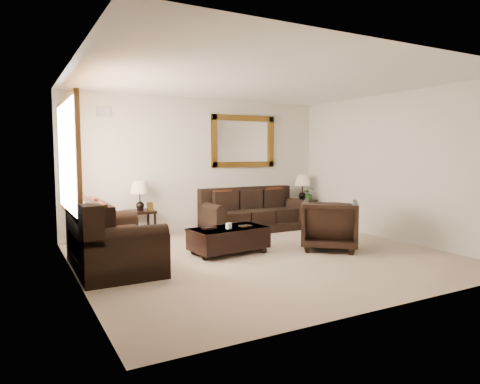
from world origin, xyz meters
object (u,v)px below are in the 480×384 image
loveseat (109,243)px  end_table_right (302,192)px  armchair (330,222)px  end_table_left (140,201)px  sofa (253,215)px  coffee_table (229,237)px

loveseat → end_table_right: end_table_right is taller
end_table_right → armchair: (-1.13, -2.28, -0.27)m
end_table_left → end_table_right: size_ratio=0.99×
loveseat → armchair: 3.54m
sofa → end_table_left: 2.36m
end_table_right → loveseat: bearing=-159.0°
loveseat → end_table_right: bearing=-69.0°
end_table_left → end_table_right: end_table_right is taller
sofa → coffee_table: sofa is taller
sofa → loveseat: loveseat is taller
sofa → end_table_left: size_ratio=1.95×
coffee_table → sofa: bearing=42.8°
end_table_left → loveseat: bearing=-117.6°
coffee_table → armchair: (1.63, -0.52, 0.20)m
end_table_right → end_table_left: bearing=180.0°
armchair → coffee_table: bearing=23.4°
end_table_right → coffee_table: end_table_right is taller
end_table_left → armchair: end_table_left is taller
loveseat → armchair: bearing=-98.3°
sofa → end_table_right: size_ratio=1.92×
loveseat → end_table_right: (4.63, 1.78, 0.36)m
loveseat → end_table_left: bearing=-27.6°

